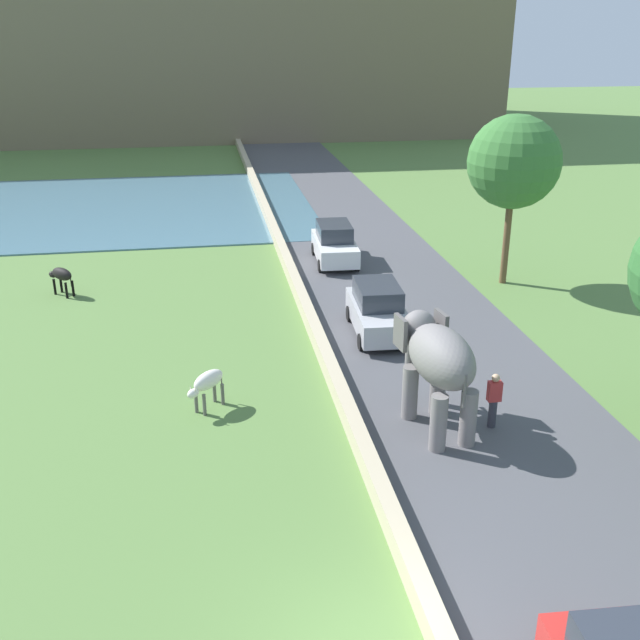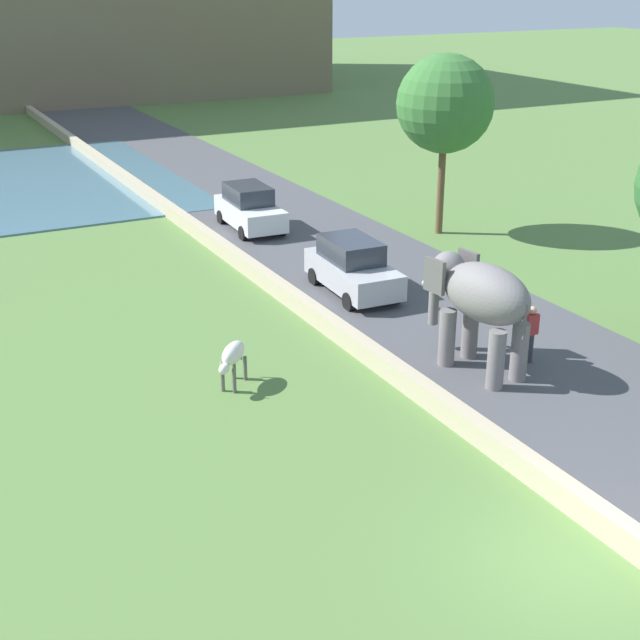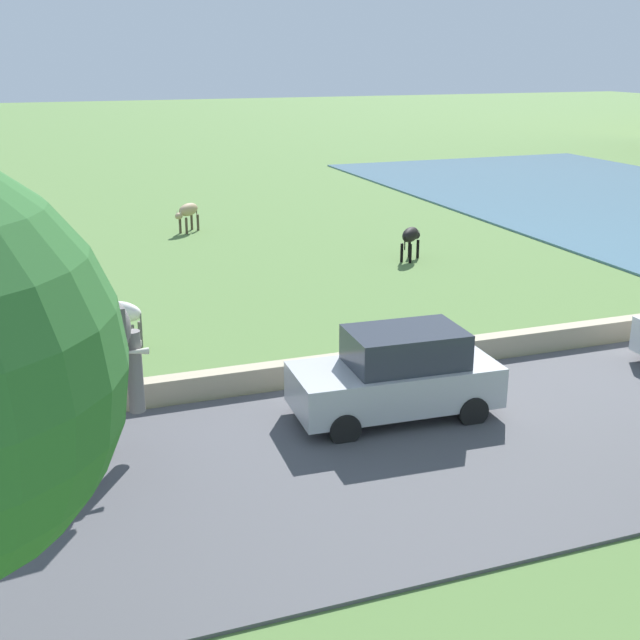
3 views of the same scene
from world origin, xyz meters
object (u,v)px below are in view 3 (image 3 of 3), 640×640
(cow_grey, at_px, (39,238))
(cow_tan, at_px, (188,211))
(elephant, at_px, (33,361))
(cow_black, at_px, (411,236))
(car_silver, at_px, (397,375))
(cow_white, at_px, (120,314))
(person_beside_elephant, at_px, (25,471))

(cow_grey, xyz_separation_m, cow_tan, (-3.07, 5.74, 0.00))
(elephant, distance_m, cow_black, 17.07)
(cow_grey, height_order, cow_tan, same)
(car_silver, height_order, cow_tan, car_silver)
(elephant, height_order, cow_white, elephant)
(cow_white, bearing_deg, elephant, -19.00)
(cow_black, bearing_deg, cow_white, -62.25)
(elephant, distance_m, person_beside_elephant, 1.96)
(car_silver, distance_m, cow_white, 7.54)
(cow_tan, distance_m, cow_black, 9.56)
(elephant, height_order, person_beside_elephant, elephant)
(person_beside_elephant, distance_m, cow_white, 7.88)
(cow_tan, bearing_deg, cow_black, 41.10)
(person_beside_elephant, relative_size, cow_black, 1.33)
(cow_grey, height_order, cow_black, same)
(elephant, xyz_separation_m, person_beside_elephant, (1.56, -0.28, -1.16))
(cow_tan, relative_size, cow_black, 1.02)
(car_silver, relative_size, cow_white, 3.29)
(person_beside_elephant, height_order, cow_grey, person_beside_elephant)
(car_silver, height_order, cow_grey, car_silver)
(elephant, bearing_deg, cow_white, 161.00)
(elephant, bearing_deg, cow_grey, 178.02)
(car_silver, relative_size, cow_black, 3.32)
(cow_tan, xyz_separation_m, cow_black, (7.20, 6.28, 0.00))
(cow_white, xyz_separation_m, cow_black, (-5.52, 10.50, 0.00))
(cow_black, bearing_deg, person_beside_elephant, -44.51)
(cow_grey, bearing_deg, person_beside_elephant, -2.72)
(person_beside_elephant, distance_m, cow_black, 18.31)
(person_beside_elephant, height_order, cow_white, person_beside_elephant)
(cow_grey, distance_m, cow_black, 12.71)
(cow_white, bearing_deg, car_silver, 37.14)
(cow_tan, bearing_deg, cow_white, -18.34)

